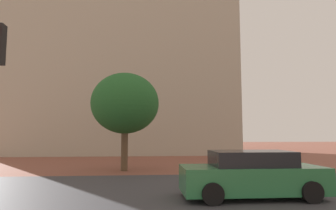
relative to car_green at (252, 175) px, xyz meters
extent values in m
plane|color=brown|center=(-2.69, 2.01, -0.71)|extent=(120.00, 120.00, 0.00)
cube|color=#38383D|center=(-2.69, 1.64, -0.71)|extent=(120.00, 7.46, 0.00)
cube|color=#B2A893|center=(-5.71, 24.59, 8.28)|extent=(23.09, 14.35, 17.98)
cube|color=#B2A893|center=(-6.43, 24.59, 16.17)|extent=(5.31, 5.31, 33.77)
cylinder|color=#B2A893|center=(-15.75, 18.91, 9.63)|extent=(2.80, 2.80, 20.69)
cylinder|color=#B2A893|center=(4.34, 18.91, 10.43)|extent=(2.80, 2.80, 22.29)
cube|color=#287042|center=(0.00, 0.00, -0.13)|extent=(4.47, 1.73, 0.82)
cube|color=black|center=(0.00, 0.00, 0.52)|extent=(2.51, 1.52, 0.48)
cylinder|color=black|center=(1.48, 0.87, -0.39)|extent=(0.64, 0.22, 0.64)
cylinder|color=black|center=(1.48, -0.87, -0.39)|extent=(0.64, 0.22, 0.64)
cylinder|color=black|center=(-1.48, 0.87, -0.39)|extent=(0.64, 0.22, 0.64)
cylinder|color=black|center=(-1.48, -0.87, -0.39)|extent=(0.64, 0.22, 0.64)
cylinder|color=brown|center=(-4.50, 7.10, 0.40)|extent=(0.37, 0.37, 2.22)
ellipsoid|color=#235B28|center=(-4.50, 7.10, 3.02)|extent=(3.78, 3.78, 3.40)
camera|label=1|loc=(-3.45, -9.13, 1.31)|focal=30.87mm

